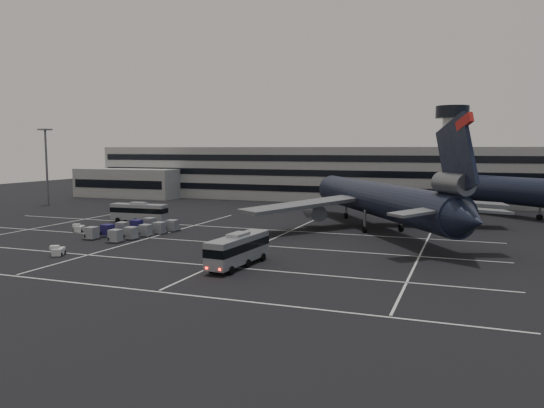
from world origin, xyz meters
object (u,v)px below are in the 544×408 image
Objects in this scene: tug_a at (79,228)px; bus_far at (139,211)px; uld_cluster at (134,229)px; trijet_main at (380,199)px; bus_near at (238,248)px.

bus_far is at bearing 55.32° from tug_a.
bus_far is 13.16m from tug_a.
tug_a is 0.16× the size of uld_cluster.
trijet_main is 3.29× the size of uld_cluster.
bus_far is 0.70× the size of uld_cluster.
trijet_main is 34.73m from bus_near.
trijet_main reaches higher than uld_cluster.
bus_far is (-32.22, 27.05, -0.08)m from bus_near.
trijet_main is at bearing -85.58° from bus_far.
trijet_main is at bearing -0.39° from tug_a.
bus_near is at bearing -133.21° from bus_far.
trijet_main is 43.65m from bus_far.
tug_a is at bearing 169.10° from trijet_main.
bus_far is at bearing 144.60° from bus_near.
bus_near is 1.05× the size of bus_far.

